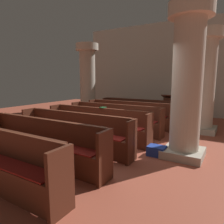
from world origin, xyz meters
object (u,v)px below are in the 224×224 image
pillar_aisle_rear (187,80)px  kneeler_box_blue (157,151)px  lectern (167,109)px  pew_row_5 (40,140)px  pew_row_0 (139,110)px  hymn_book (103,107)px  pew_row_1 (128,113)px  pew_row_2 (114,117)px  pew_row_4 (73,130)px  pillar_aisle_side (204,80)px  pillar_far_side (88,80)px  pew_row_3 (97,123)px

pillar_aisle_rear → kneeler_box_blue: 1.71m
pillar_aisle_rear → lectern: (-1.62, 4.24, -1.27)m
pew_row_5 → kneeler_box_blue: (1.95, 1.66, -0.37)m
pew_row_0 → hymn_book: (0.10, -2.85, 0.44)m
pew_row_1 → pew_row_2: 1.01m
lectern → pillar_aisle_rear: bearing=-69.1°
pew_row_4 → pew_row_5: 1.01m
pew_row_2 → pew_row_4: same height
pillar_aisle_side → pew_row_2: bearing=-148.8°
pew_row_1 → hymn_book: hymn_book is taller
pillar_aisle_rear → lectern: bearing=110.9°
pew_row_1 → lectern: (0.87, 2.09, -0.03)m
pew_row_2 → hymn_book: (0.10, -0.82, 0.44)m
pew_row_5 → kneeler_box_blue: size_ratio=8.31×
pew_row_1 → pillar_aisle_side: size_ratio=1.00×
pillar_far_side → pillar_aisle_side: bearing=-2.8°
pew_row_1 → pew_row_3: (0.00, -2.03, 0.00)m
pew_row_0 → lectern: bearing=50.9°
pillar_aisle_side → pillar_far_side: same height
pillar_aisle_side → hymn_book: 3.43m
pew_row_4 → kneeler_box_blue: size_ratio=8.31×
pew_row_1 → pew_row_5: 4.06m
pew_row_0 → hymn_book: bearing=-88.0°
hymn_book → pillar_far_side: bearing=134.6°
pew_row_3 → kneeler_box_blue: bearing=-10.8°
pew_row_0 → pew_row_2: bearing=-90.0°
pew_row_3 → pillar_aisle_rear: bearing=-2.8°
kneeler_box_blue → hymn_book: bearing=163.1°
pew_row_0 → pillar_aisle_rear: bearing=-51.8°
pew_row_5 → kneeler_box_blue: 2.59m
pew_row_0 → pew_row_3: same height
pew_row_4 → pillar_aisle_rear: 2.92m
pew_row_3 → pillar_aisle_side: (2.49, 2.52, 1.23)m
pillar_aisle_rear → kneeler_box_blue: pillar_aisle_rear is taller
pew_row_2 → pew_row_4: 2.03m
pew_row_1 → pillar_far_side: size_ratio=1.00×
pew_row_1 → pew_row_5: bearing=-90.0°
lectern → hymn_book: (-0.77, -3.93, 0.47)m
pew_row_1 → hymn_book: size_ratio=16.18×
pew_row_3 → lectern: 4.21m
pillar_aisle_side → kneeler_box_blue: size_ratio=8.30×
pew_row_4 → pillar_aisle_side: (2.49, 3.54, 1.23)m
pillar_far_side → hymn_book: size_ratio=16.16×
pillar_aisle_rear → hymn_book: 2.54m
pew_row_0 → pew_row_5: 5.07m
pew_row_4 → pillar_aisle_side: bearing=54.9°
pillar_aisle_rear → hymn_book: size_ratio=16.16×
pillar_far_side → lectern: (3.31, 1.35, -1.27)m
pillar_aisle_side → hymn_book: (-2.39, -2.33, -0.80)m
pew_row_5 → pillar_aisle_side: bearing=61.3°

